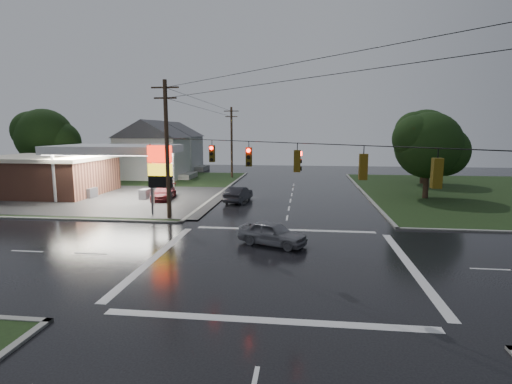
# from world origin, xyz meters

# --- Properties ---
(ground) EXTENTS (120.00, 120.00, 0.00)m
(ground) POSITION_xyz_m (0.00, 0.00, 0.00)
(ground) COLOR black
(ground) RESTS_ON ground
(grass_nw) EXTENTS (36.00, 36.00, 0.08)m
(grass_nw) POSITION_xyz_m (-26.00, 26.00, 0.04)
(grass_nw) COLOR black
(grass_nw) RESTS_ON ground
(gas_station) EXTENTS (26.20, 18.00, 5.60)m
(gas_station) POSITION_xyz_m (-25.68, 19.70, 2.55)
(gas_station) COLOR #2D2D2D
(gas_station) RESTS_ON ground
(pylon_sign) EXTENTS (2.00, 0.35, 6.00)m
(pylon_sign) POSITION_xyz_m (-10.50, 10.50, 4.01)
(pylon_sign) COLOR #59595E
(pylon_sign) RESTS_ON ground
(utility_pole_nw) EXTENTS (2.20, 0.32, 11.00)m
(utility_pole_nw) POSITION_xyz_m (-9.50, 9.50, 5.72)
(utility_pole_nw) COLOR #382619
(utility_pole_nw) RESTS_ON ground
(utility_pole_n) EXTENTS (2.20, 0.32, 10.50)m
(utility_pole_n) POSITION_xyz_m (-9.50, 38.00, 5.47)
(utility_pole_n) COLOR #382619
(utility_pole_n) RESTS_ON ground
(traffic_signals) EXTENTS (26.87, 26.87, 1.47)m
(traffic_signals) POSITION_xyz_m (0.02, -0.02, 6.48)
(traffic_signals) COLOR black
(traffic_signals) RESTS_ON ground
(house_near) EXTENTS (11.05, 8.48, 8.60)m
(house_near) POSITION_xyz_m (-20.95, 36.00, 4.41)
(house_near) COLOR silver
(house_near) RESTS_ON ground
(house_far) EXTENTS (11.05, 8.48, 8.60)m
(house_far) POSITION_xyz_m (-21.95, 48.00, 4.41)
(house_far) COLOR silver
(house_far) RESTS_ON ground
(tree_nw_behind) EXTENTS (8.93, 7.60, 10.00)m
(tree_nw_behind) POSITION_xyz_m (-33.84, 29.99, 6.18)
(tree_nw_behind) COLOR black
(tree_nw_behind) RESTS_ON ground
(tree_ne_near) EXTENTS (7.99, 6.80, 8.98)m
(tree_ne_near) POSITION_xyz_m (14.14, 21.99, 5.56)
(tree_ne_near) COLOR black
(tree_ne_near) RESTS_ON ground
(tree_ne_far) EXTENTS (8.46, 7.20, 9.80)m
(tree_ne_far) POSITION_xyz_m (17.15, 33.99, 6.18)
(tree_ne_far) COLOR black
(tree_ne_far) RESTS_ON ground
(car_north) EXTENTS (2.37, 4.91, 1.55)m
(car_north) POSITION_xyz_m (-5.19, 17.87, 0.78)
(car_north) COLOR black
(car_north) RESTS_ON ground
(car_crossing) EXTENTS (4.74, 3.32, 1.50)m
(car_crossing) POSITION_xyz_m (-0.59, 3.10, 0.75)
(car_crossing) COLOR gray
(car_crossing) RESTS_ON ground
(car_pump) EXTENTS (2.88, 5.33, 1.47)m
(car_pump) POSITION_xyz_m (-13.00, 18.01, 0.73)
(car_pump) COLOR #521216
(car_pump) RESTS_ON ground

